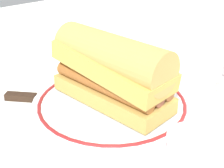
% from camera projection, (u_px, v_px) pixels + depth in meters
% --- Properties ---
extents(ground_plane, '(1.50, 1.50, 0.00)m').
position_uv_depth(ground_plane, '(113.00, 100.00, 0.58)').
color(ground_plane, white).
extents(plate, '(0.27, 0.27, 0.01)m').
position_uv_depth(plate, '(112.00, 104.00, 0.55)').
color(plate, white).
rests_on(plate, ground_plane).
extents(sausage_sandwich, '(0.22, 0.11, 0.11)m').
position_uv_depth(sausage_sandwich, '(112.00, 69.00, 0.52)').
color(sausage_sandwich, tan).
rests_on(sausage_sandwich, plate).
extents(butter_knife, '(0.12, 0.12, 0.01)m').
position_uv_depth(butter_knife, '(3.00, 96.00, 0.58)').
color(butter_knife, silver).
rests_on(butter_knife, ground_plane).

